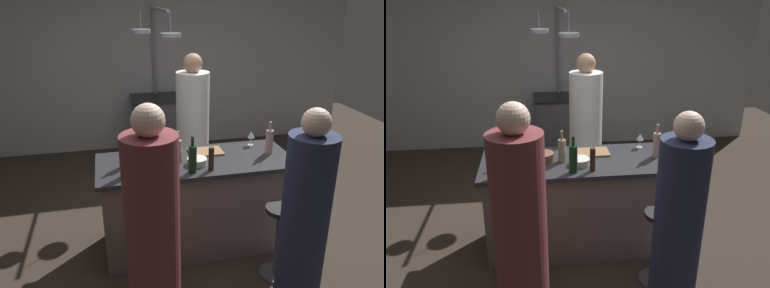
% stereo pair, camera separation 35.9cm
% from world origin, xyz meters
% --- Properties ---
extents(ground_plane, '(9.00, 9.00, 0.00)m').
position_xyz_m(ground_plane, '(0.00, 0.00, 0.00)').
color(ground_plane, '#382D26').
extents(back_wall, '(6.40, 0.16, 2.60)m').
position_xyz_m(back_wall, '(0.00, 2.85, 1.30)').
color(back_wall, '#B2B7BC').
rests_on(back_wall, ground_plane).
extents(kitchen_island, '(1.80, 0.72, 0.90)m').
position_xyz_m(kitchen_island, '(0.00, 0.00, 0.45)').
color(kitchen_island, slate).
rests_on(kitchen_island, ground_plane).
extents(stove_range, '(0.80, 0.64, 0.89)m').
position_xyz_m(stove_range, '(0.00, 2.45, 0.45)').
color(stove_range, '#47474C').
rests_on(stove_range, ground_plane).
extents(chef, '(0.37, 0.37, 1.74)m').
position_xyz_m(chef, '(0.17, 0.86, 0.81)').
color(chef, white).
rests_on(chef, ground_plane).
extents(bar_stool_left, '(0.28, 0.28, 0.68)m').
position_xyz_m(bar_stool_left, '(-0.50, -0.62, 0.38)').
color(bar_stool_left, '#4C4C51').
rests_on(bar_stool_left, ground_plane).
extents(guest_left, '(0.36, 0.36, 1.72)m').
position_xyz_m(guest_left, '(-0.52, -0.98, 0.80)').
color(guest_left, brown).
rests_on(guest_left, ground_plane).
extents(bar_stool_right, '(0.28, 0.28, 0.68)m').
position_xyz_m(bar_stool_right, '(0.58, -0.62, 0.38)').
color(bar_stool_right, '#4C4C51').
rests_on(bar_stool_right, ground_plane).
extents(guest_right, '(0.34, 0.34, 1.63)m').
position_xyz_m(guest_right, '(0.57, -1.00, 0.76)').
color(guest_right, '#262D4C').
rests_on(guest_right, ground_plane).
extents(overhead_pot_rack, '(0.59, 1.37, 2.17)m').
position_xyz_m(overhead_pot_rack, '(-0.05, 2.03, 1.63)').
color(overhead_pot_rack, gray).
rests_on(overhead_pot_rack, ground_plane).
extents(cutting_board, '(0.32, 0.22, 0.02)m').
position_xyz_m(cutting_board, '(0.14, 0.15, 0.91)').
color(cutting_board, '#997047').
rests_on(cutting_board, kitchen_island).
extents(pepper_mill, '(0.05, 0.05, 0.21)m').
position_xyz_m(pepper_mill, '(0.08, -0.24, 1.01)').
color(pepper_mill, '#382319').
rests_on(pepper_mill, kitchen_island).
extents(wine_bottle_dark, '(0.07, 0.07, 0.30)m').
position_xyz_m(wine_bottle_dark, '(-0.66, -0.21, 1.01)').
color(wine_bottle_dark, black).
rests_on(wine_bottle_dark, kitchen_island).
extents(wine_bottle_red, '(0.07, 0.07, 0.32)m').
position_xyz_m(wine_bottle_red, '(-0.09, -0.25, 1.03)').
color(wine_bottle_red, '#143319').
rests_on(wine_bottle_red, kitchen_island).
extents(wine_bottle_white, '(0.07, 0.07, 0.29)m').
position_xyz_m(wine_bottle_white, '(-0.16, -0.01, 1.01)').
color(wine_bottle_white, gray).
rests_on(wine_bottle_white, kitchen_island).
extents(wine_bottle_rose, '(0.07, 0.07, 0.31)m').
position_xyz_m(wine_bottle_rose, '(0.72, -0.00, 1.02)').
color(wine_bottle_rose, '#B78C8E').
rests_on(wine_bottle_rose, kitchen_island).
extents(wine_bottle_green, '(0.07, 0.07, 0.31)m').
position_xyz_m(wine_bottle_green, '(-0.61, 0.02, 1.02)').
color(wine_bottle_green, '#193D23').
rests_on(wine_bottle_green, kitchen_island).
extents(wine_glass_near_left_guest, '(0.07, 0.07, 0.15)m').
position_xyz_m(wine_glass_near_left_guest, '(-0.43, -0.18, 1.01)').
color(wine_glass_near_left_guest, silver).
rests_on(wine_glass_near_left_guest, kitchen_island).
extents(wine_glass_near_right_guest, '(0.07, 0.07, 0.15)m').
position_xyz_m(wine_glass_near_right_guest, '(0.63, 0.24, 1.01)').
color(wine_glass_near_right_guest, silver).
rests_on(wine_glass_near_right_guest, kitchen_island).
extents(wine_glass_by_chef, '(0.07, 0.07, 0.15)m').
position_xyz_m(wine_glass_by_chef, '(-0.54, -0.19, 1.01)').
color(wine_glass_by_chef, silver).
rests_on(wine_glass_by_chef, kitchen_island).
extents(mixing_bowl_ceramic, '(0.18, 0.18, 0.06)m').
position_xyz_m(mixing_bowl_ceramic, '(-0.01, -0.10, 0.93)').
color(mixing_bowl_ceramic, silver).
rests_on(mixing_bowl_ceramic, kitchen_island).
extents(mixing_bowl_wooden, '(0.19, 0.19, 0.08)m').
position_xyz_m(mixing_bowl_wooden, '(-0.33, 0.02, 0.94)').
color(mixing_bowl_wooden, brown).
rests_on(mixing_bowl_wooden, kitchen_island).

